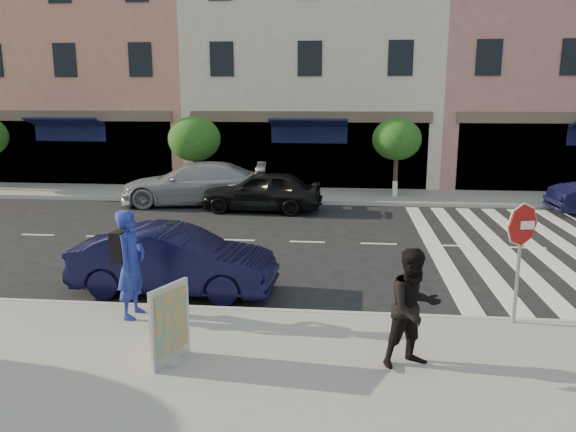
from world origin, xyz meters
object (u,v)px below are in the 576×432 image
object	(u,v)px
walker	(414,308)
car_far_left	(194,184)
stop_sign	(521,235)
car_far_mid	(262,191)
car_near_mid	(174,260)
photographer	(131,264)
poster_board	(170,325)

from	to	relation	value
walker	car_far_left	distance (m)	14.22
stop_sign	car_far_mid	size ratio (longest dim) A/B	0.51
stop_sign	car_near_mid	world-z (taller)	stop_sign
car_near_mid	car_far_mid	distance (m)	8.48
car_near_mid	photographer	bearing A→B (deg)	173.95
photographer	car_near_mid	size ratio (longest dim) A/B	0.47
stop_sign	car_far_left	distance (m)	13.84
poster_board	walker	bearing A→B (deg)	28.84
photographer	poster_board	distance (m)	2.14
car_far_mid	stop_sign	bearing A→B (deg)	33.65
photographer	walker	size ratio (longest dim) A/B	1.09
photographer	car_far_left	size ratio (longest dim) A/B	0.36
walker	car_far_mid	size ratio (longest dim) A/B	0.42
car_near_mid	car_far_mid	size ratio (longest dim) A/B	1.00
car_far_left	photographer	bearing A→B (deg)	2.69
photographer	car_near_mid	distance (m)	1.76
stop_sign	poster_board	distance (m)	6.00
car_far_mid	walker	bearing A→B (deg)	21.26
photographer	walker	world-z (taller)	photographer
car_far_left	car_far_mid	bearing A→B (deg)	63.28
stop_sign	walker	xyz separation A→B (m)	(-1.98, -1.79, -0.69)
walker	car_far_left	world-z (taller)	walker
car_near_mid	car_far_mid	xyz separation A→B (m)	(0.61, 8.46, 0.03)
poster_board	car_near_mid	xyz separation A→B (m)	(-0.98, 3.39, -0.05)
poster_board	car_near_mid	world-z (taller)	car_near_mid
stop_sign	car_far_left	world-z (taller)	stop_sign
photographer	car_near_mid	world-z (taller)	photographer
photographer	poster_board	xyz separation A→B (m)	(1.23, -1.71, -0.38)
walker	car_far_mid	distance (m)	12.23
photographer	car_far_left	distance (m)	11.29
poster_board	car_near_mid	distance (m)	3.53
walker	car_near_mid	bearing A→B (deg)	119.24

